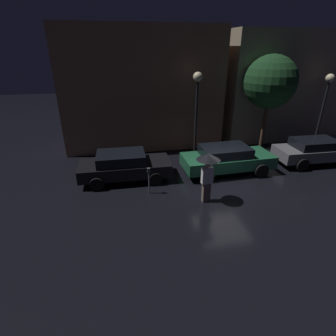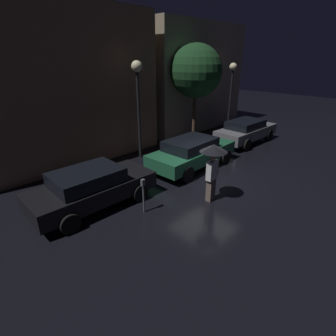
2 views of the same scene
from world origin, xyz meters
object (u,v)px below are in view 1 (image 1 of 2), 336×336
(parking_meter, at_px, (149,178))
(street_lamp_far, at_px, (326,93))
(parked_car_black, at_px, (124,165))
(pedestrian_with_umbrella, at_px, (208,166))
(parked_car_grey, at_px, (316,150))
(street_lamp_near, at_px, (197,94))
(parked_car_green, at_px, (227,158))

(parking_meter, height_order, street_lamp_far, street_lamp_far)
(parked_car_black, distance_m, pedestrian_with_umbrella, 4.27)
(parked_car_grey, relative_size, pedestrian_with_umbrella, 2.08)
(parked_car_grey, height_order, street_lamp_far, street_lamp_far)
(parking_meter, xyz_separation_m, street_lamp_near, (3.27, 4.12, 2.79))
(street_lamp_near, bearing_deg, parking_meter, -128.47)
(parked_car_grey, relative_size, parking_meter, 3.65)
(parked_car_green, bearing_deg, parking_meter, -163.22)
(street_lamp_near, distance_m, street_lamp_far, 8.17)
(parking_meter, distance_m, street_lamp_far, 12.44)
(parking_meter, relative_size, street_lamp_far, 0.27)
(parking_meter, distance_m, street_lamp_near, 5.96)
(parked_car_black, xyz_separation_m, pedestrian_with_umbrella, (3.21, -2.68, 0.87))
(parked_car_black, xyz_separation_m, parking_meter, (0.98, -1.58, 0.03))
(parked_car_black, height_order, parked_car_green, parked_car_green)
(pedestrian_with_umbrella, bearing_deg, parked_car_green, -131.20)
(street_lamp_near, bearing_deg, parked_car_grey, -22.66)
(parking_meter, bearing_deg, street_lamp_near, 51.53)
(parked_car_green, distance_m, parking_meter, 4.38)
(parking_meter, bearing_deg, street_lamp_far, 19.82)
(parking_meter, relative_size, street_lamp_near, 0.26)
(parked_car_green, xyz_separation_m, pedestrian_with_umbrella, (-1.92, -2.50, 0.85))
(parked_car_black, distance_m, parking_meter, 1.86)
(parked_car_green, height_order, street_lamp_near, street_lamp_near)
(parked_car_grey, bearing_deg, parked_car_black, -178.59)
(parked_car_grey, relative_size, street_lamp_far, 1.00)
(parking_meter, bearing_deg, parked_car_green, 18.63)
(parked_car_green, height_order, parked_car_grey, parked_car_green)
(parked_car_black, distance_m, street_lamp_far, 12.95)
(parked_car_green, xyz_separation_m, street_lamp_far, (7.30, 2.73, 2.61))
(parked_car_grey, xyz_separation_m, pedestrian_with_umbrella, (-7.15, -2.67, 0.86))
(pedestrian_with_umbrella, bearing_deg, parked_car_black, -43.58)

